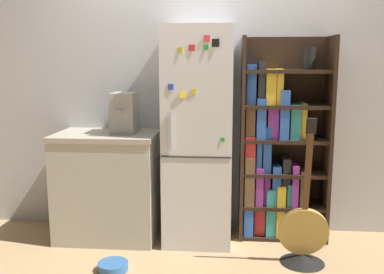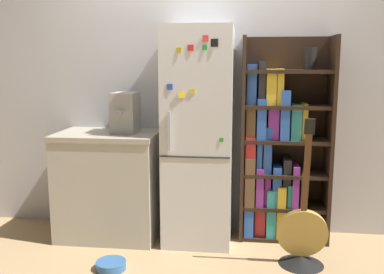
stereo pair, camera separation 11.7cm
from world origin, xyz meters
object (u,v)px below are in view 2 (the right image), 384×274
Objects in this scene: bookshelf at (276,153)px; guitar at (302,244)px; pet_bowl at (111,265)px; espresso_machine at (125,113)px; refrigerator at (199,137)px.

guitar is (0.17, -0.53, -0.58)m from bookshelf.
bookshelf is 1.53× the size of guitar.
espresso_machine is at bearing 94.07° from pet_bowl.
refrigerator is 5.26× the size of espresso_machine.
bookshelf is at bearing 11.79° from refrigerator.
espresso_machine is at bearing 178.56° from refrigerator.
bookshelf is at bearing 107.71° from guitar.
refrigerator is at bearing 47.79° from pet_bowl.
guitar is 5.03× the size of pet_bowl.
guitar is 1.43m from pet_bowl.
espresso_machine is 1.52× the size of pet_bowl.
bookshelf is 1.62m from pet_bowl.
refrigerator is at bearing 154.51° from guitar.
bookshelf reaches higher than pet_bowl.
refrigerator is 0.68m from bookshelf.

